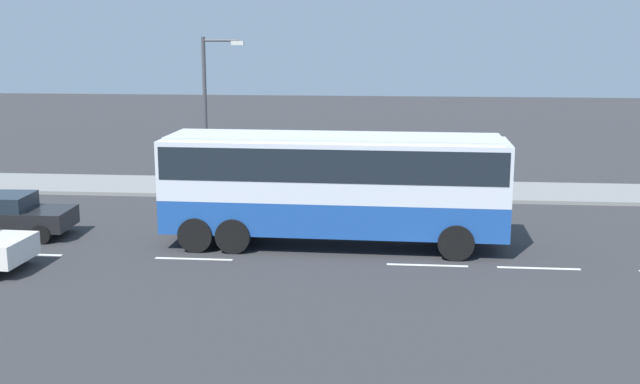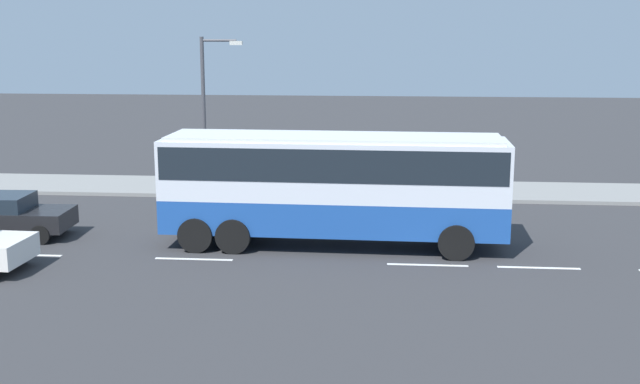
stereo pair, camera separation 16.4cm
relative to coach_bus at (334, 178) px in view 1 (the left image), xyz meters
name	(u,v)px [view 1 (the left image)]	position (x,y,z in m)	size (l,w,h in m)	color
ground_plane	(363,246)	(0.96, 0.01, -2.22)	(120.00, 120.00, 0.00)	#333335
sidewalk_curb	(371,190)	(0.96, 8.93, -2.15)	(80.00, 4.00, 0.15)	gray
lane_centreline	(277,261)	(-1.57, -1.89, -2.22)	(27.81, 0.16, 0.01)	white
coach_bus	(334,178)	(0.00, 0.00, 0.00)	(10.93, 2.88, 3.60)	#1E4C9E
car_black_sedan	(5,214)	(-11.10, 0.15, -1.45)	(4.26, 2.09, 1.45)	black
pedestrian_near_curb	(338,164)	(-0.51, 9.20, -1.11)	(0.32, 0.32, 1.67)	#38334C
pedestrian_at_crossing	(459,167)	(4.70, 8.74, -1.08)	(0.32, 0.32, 1.72)	black
street_lamp	(209,104)	(-5.67, 7.22, 1.66)	(1.75, 0.24, 6.45)	#47474C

